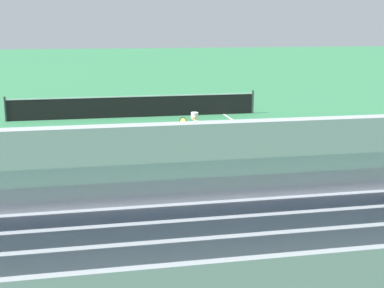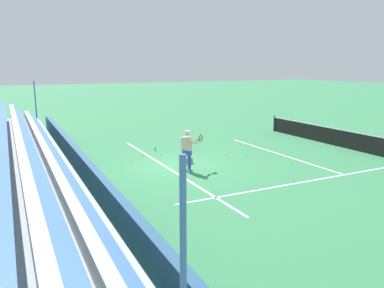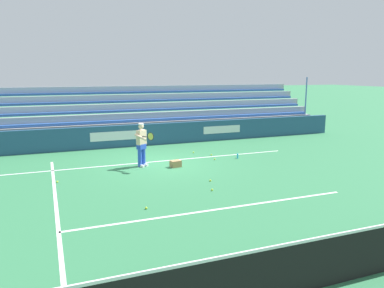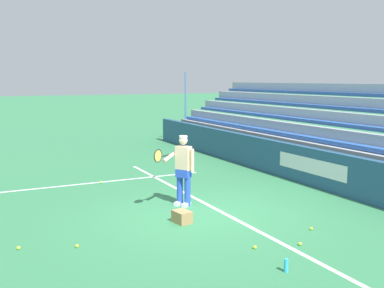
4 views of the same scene
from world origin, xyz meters
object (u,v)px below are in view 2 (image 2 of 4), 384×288
(tennis_player, at_px, (187,150))
(tennis_ball_on_baseline, at_px, (131,159))
(tennis_ball_far_right, at_px, (226,155))
(tennis_net, at_px, (338,137))
(ball_box_cardboard, at_px, (188,160))
(tennis_ball_near_player, at_px, (161,154))
(tennis_ball_toward_net, at_px, (143,155))
(tennis_ball_midcourt, at_px, (292,163))
(tennis_ball_stray_back, at_px, (256,188))
(water_bottle, at_px, (155,149))
(tennis_ball_by_box, at_px, (247,154))

(tennis_player, xyz_separation_m, tennis_ball_on_baseline, (-2.82, -1.57, -0.86))
(tennis_ball_far_right, relative_size, tennis_net, 0.01)
(ball_box_cardboard, bearing_deg, tennis_ball_near_player, -164.46)
(tennis_player, height_order, tennis_net, tennis_player)
(tennis_player, bearing_deg, tennis_ball_toward_net, -166.61)
(tennis_ball_far_right, height_order, tennis_net, tennis_net)
(tennis_ball_midcourt, bearing_deg, tennis_ball_stray_back, -58.42)
(tennis_ball_on_baseline, bearing_deg, tennis_ball_toward_net, 126.63)
(ball_box_cardboard, height_order, tennis_ball_toward_net, ball_box_cardboard)
(tennis_ball_toward_net, bearing_deg, tennis_net, 75.73)
(tennis_ball_toward_net, xyz_separation_m, tennis_net, (2.62, 10.32, 0.46))
(tennis_ball_stray_back, relative_size, water_bottle, 0.30)
(tennis_player, height_order, ball_box_cardboard, tennis_player)
(tennis_ball_by_box, bearing_deg, tennis_ball_far_right, -111.13)
(tennis_ball_by_box, xyz_separation_m, tennis_ball_on_baseline, (-1.53, -5.46, 0.00))
(tennis_ball_midcourt, height_order, water_bottle, water_bottle)
(tennis_ball_toward_net, bearing_deg, tennis_ball_far_right, 65.17)
(tennis_ball_near_player, height_order, tennis_ball_on_baseline, same)
(water_bottle, bearing_deg, tennis_ball_by_box, 52.07)
(ball_box_cardboard, relative_size, tennis_ball_near_player, 6.06)
(tennis_player, xyz_separation_m, tennis_net, (-0.76, 9.51, -0.40))
(tennis_ball_toward_net, bearing_deg, tennis_ball_on_baseline, -53.37)
(tennis_ball_toward_net, xyz_separation_m, tennis_ball_on_baseline, (0.57, -0.77, 0.00))
(tennis_ball_midcourt, relative_size, water_bottle, 0.30)
(tennis_player, relative_size, tennis_ball_by_box, 25.98)
(tennis_ball_on_baseline, xyz_separation_m, tennis_ball_stray_back, (6.05, 2.75, 0.00))
(ball_box_cardboard, height_order, tennis_ball_by_box, ball_box_cardboard)
(tennis_ball_by_box, height_order, tennis_ball_stray_back, same)
(ball_box_cardboard, xyz_separation_m, tennis_ball_by_box, (-0.08, 3.30, -0.10))
(ball_box_cardboard, xyz_separation_m, tennis_ball_stray_back, (4.44, 0.59, -0.10))
(water_bottle, bearing_deg, tennis_ball_stray_back, 7.79)
(tennis_ball_on_baseline, relative_size, water_bottle, 0.30)
(tennis_player, distance_m, ball_box_cardboard, 1.54)
(tennis_ball_by_box, relative_size, tennis_ball_on_baseline, 1.00)
(tennis_ball_stray_back, bearing_deg, tennis_ball_near_player, -169.98)
(tennis_ball_midcourt, xyz_separation_m, tennis_ball_far_right, (-2.72, -1.79, 0.00))
(tennis_ball_near_player, xyz_separation_m, tennis_ball_toward_net, (-0.23, -0.85, 0.00))
(ball_box_cardboard, height_order, tennis_net, tennis_net)
(tennis_ball_on_baseline, distance_m, tennis_ball_midcourt, 7.38)
(tennis_ball_near_player, distance_m, tennis_ball_on_baseline, 1.65)
(tennis_ball_on_baseline, relative_size, tennis_net, 0.01)
(tennis_ball_midcourt, bearing_deg, ball_box_cardboard, -118.74)
(water_bottle, bearing_deg, tennis_ball_near_player, -6.22)
(ball_box_cardboard, height_order, tennis_ball_far_right, ball_box_cardboard)
(tennis_ball_far_right, distance_m, water_bottle, 3.75)
(tennis_ball_midcourt, xyz_separation_m, tennis_net, (-1.82, 4.80, 0.46))
(tennis_ball_near_player, distance_m, water_bottle, 1.05)
(tennis_ball_far_right, height_order, water_bottle, water_bottle)
(tennis_ball_toward_net, relative_size, tennis_ball_stray_back, 1.00)
(tennis_ball_near_player, bearing_deg, tennis_ball_far_right, 62.52)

